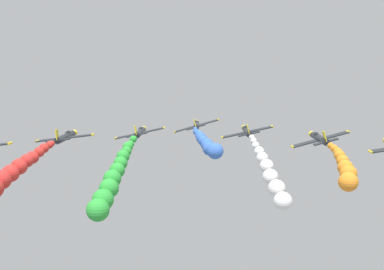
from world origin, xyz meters
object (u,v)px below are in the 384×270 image
at_px(airplane_lead, 196,125).
at_px(airplane_right_inner, 247,131).
at_px(airplane_left_outer, 66,137).
at_px(airplane_right_outer, 319,138).
at_px(airplane_left_inner, 140,132).

relative_size(airplane_lead, airplane_right_inner, 1.00).
relative_size(airplane_right_inner, airplane_left_outer, 1.00).
relative_size(airplane_right_inner, airplane_right_outer, 1.00).
bearing_deg(airplane_right_inner, airplane_lead, 131.44).
bearing_deg(airplane_lead, airplane_right_inner, -48.56).
bearing_deg(airplane_lead, airplane_left_outer, -137.63).
distance_m(airplane_right_inner, airplane_left_outer, 32.05).
xyz_separation_m(airplane_right_inner, airplane_right_outer, (11.03, -8.84, -0.03)).
relative_size(airplane_lead, airplane_left_inner, 1.00).
xyz_separation_m(airplane_left_inner, airplane_right_inner, (19.78, -1.49, 0.44)).
relative_size(airplane_left_inner, airplane_right_inner, 1.00).
bearing_deg(airplane_right_inner, airplane_left_outer, -163.76).
relative_size(airplane_left_inner, airplane_left_outer, 1.00).
height_order(airplane_lead, airplane_left_outer, airplane_left_outer).
height_order(airplane_left_outer, airplane_right_outer, airplane_left_outer).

